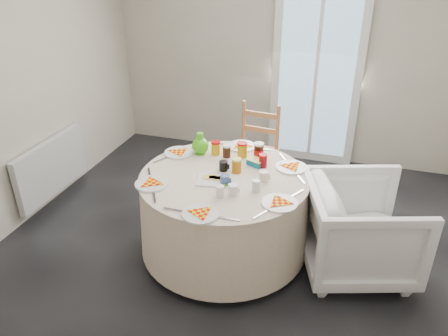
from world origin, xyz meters
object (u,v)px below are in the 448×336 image
(table, at_px, (224,213))
(armchair, at_px, (360,228))
(wooden_chair, at_px, (254,153))
(green_pitcher, at_px, (200,138))
(radiator, at_px, (52,167))

(table, relative_size, armchair, 1.64)
(wooden_chair, height_order, armchair, wooden_chair)
(table, height_order, armchair, armchair)
(green_pitcher, bearing_deg, wooden_chair, 62.21)
(radiator, xyz_separation_m, armchair, (2.97, -0.16, 0.01))
(radiator, height_order, wooden_chair, wooden_chair)
(armchair, bearing_deg, wooden_chair, 32.14)
(table, height_order, wooden_chair, wooden_chair)
(green_pitcher, bearing_deg, armchair, -10.86)
(wooden_chair, xyz_separation_m, green_pitcher, (-0.33, -0.66, 0.40))
(armchair, height_order, green_pitcher, green_pitcher)
(table, bearing_deg, armchair, 5.25)
(table, distance_m, armchair, 1.09)
(table, xyz_separation_m, green_pitcher, (-0.32, 0.33, 0.49))
(wooden_chair, bearing_deg, armchair, -34.47)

